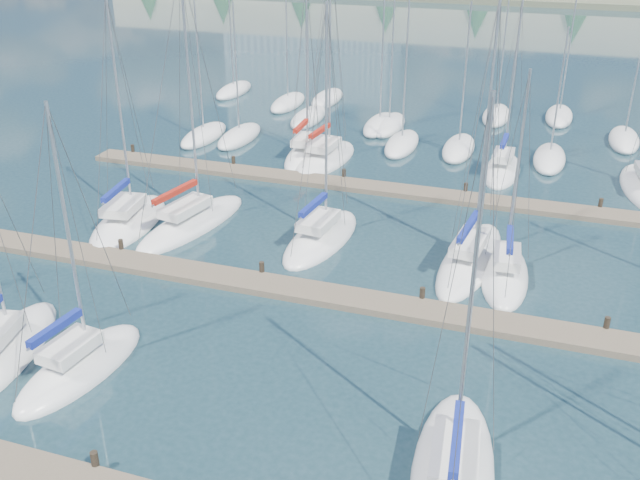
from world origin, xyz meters
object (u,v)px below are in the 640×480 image
(sailboat_j, at_px, (321,238))
(sailboat_i, at_px, (192,223))
(sailboat_b, at_px, (4,353))
(sailboat_c, at_px, (80,367))
(sailboat_k, at_px, (470,259))
(sailboat_p, at_px, (502,170))
(sailboat_o, at_px, (326,159))
(sailboat_e, at_px, (453,473))
(sailboat_n, at_px, (305,153))
(sailboat_l, at_px, (505,275))
(sailboat_h, at_px, (129,222))

(sailboat_j, relative_size, sailboat_i, 0.89)
(sailboat_b, bearing_deg, sailboat_c, -10.23)
(sailboat_k, bearing_deg, sailboat_p, 94.94)
(sailboat_o, bearing_deg, sailboat_b, -95.55)
(sailboat_k, distance_m, sailboat_c, 19.65)
(sailboat_j, height_order, sailboat_e, sailboat_e)
(sailboat_p, height_order, sailboat_b, sailboat_p)
(sailboat_o, height_order, sailboat_e, sailboat_o)
(sailboat_e, distance_m, sailboat_c, 14.99)
(sailboat_n, relative_size, sailboat_p, 1.09)
(sailboat_n, relative_size, sailboat_e, 1.00)
(sailboat_j, relative_size, sailboat_p, 1.09)
(sailboat_e, bearing_deg, sailboat_n, 113.05)
(sailboat_l, bearing_deg, sailboat_h, 176.54)
(sailboat_e, bearing_deg, sailboat_b, 172.13)
(sailboat_n, xyz_separation_m, sailboat_i, (-2.03, -13.60, -0.01))
(sailboat_p, relative_size, sailboat_c, 1.05)
(sailboat_l, bearing_deg, sailboat_n, 133.08)
(sailboat_o, distance_m, sailboat_e, 30.96)
(sailboat_h, bearing_deg, sailboat_i, 7.21)
(sailboat_i, height_order, sailboat_l, sailboat_i)
(sailboat_p, distance_m, sailboat_l, 15.28)
(sailboat_l, bearing_deg, sailboat_c, -143.59)
(sailboat_j, distance_m, sailboat_i, 7.64)
(sailboat_j, distance_m, sailboat_e, 18.15)
(sailboat_i, relative_size, sailboat_h, 1.11)
(sailboat_c, bearing_deg, sailboat_n, 96.98)
(sailboat_o, distance_m, sailboat_i, 13.56)
(sailboat_i, bearing_deg, sailboat_p, 52.86)
(sailboat_b, distance_m, sailboat_c, 3.57)
(sailboat_o, relative_size, sailboat_c, 1.32)
(sailboat_j, bearing_deg, sailboat_k, 5.75)
(sailboat_n, height_order, sailboat_b, sailboat_n)
(sailboat_j, bearing_deg, sailboat_h, -166.89)
(sailboat_o, height_order, sailboat_b, sailboat_o)
(sailboat_n, height_order, sailboat_h, sailboat_h)
(sailboat_c, bearing_deg, sailboat_h, 120.94)
(sailboat_h, height_order, sailboat_l, sailboat_h)
(sailboat_i, height_order, sailboat_h, sailboat_i)
(sailboat_k, bearing_deg, sailboat_h, -169.49)
(sailboat_p, distance_m, sailboat_k, 14.06)
(sailboat_i, bearing_deg, sailboat_k, 12.42)
(sailboat_j, bearing_deg, sailboat_b, -116.01)
(sailboat_i, bearing_deg, sailboat_c, -70.14)
(sailboat_i, relative_size, sailboat_l, 1.36)
(sailboat_i, height_order, sailboat_k, sailboat_i)
(sailboat_k, bearing_deg, sailboat_o, 139.69)
(sailboat_e, xyz_separation_m, sailboat_c, (-14.95, 1.04, 0.00))
(sailboat_o, bearing_deg, sailboat_j, -67.92)
(sailboat_n, relative_size, sailboat_j, 1.00)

